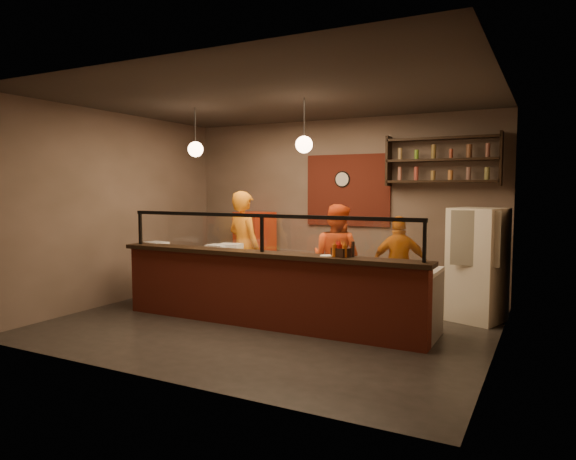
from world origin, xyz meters
The scene contains 29 objects.
floor centered at (0.00, 0.00, 0.00)m, with size 6.00×6.00×0.00m, color black.
ceiling centered at (0.00, 0.00, 3.20)m, with size 6.00×6.00×0.00m, color #332D27.
wall_back centered at (0.00, 2.50, 1.60)m, with size 6.00×6.00×0.00m, color #746055.
wall_left centered at (-3.00, 0.00, 1.60)m, with size 5.00×5.00×0.00m, color #746055.
wall_right centered at (3.00, 0.00, 1.60)m, with size 5.00×5.00×0.00m, color #746055.
wall_front centered at (0.00, -2.50, 1.60)m, with size 6.00×6.00×0.00m, color #746055.
brick_patch centered at (0.20, 2.47, 1.90)m, with size 1.60×0.04×1.30m, color maroon.
service_counter centered at (0.00, -0.30, 0.50)m, with size 4.60×0.25×1.00m, color maroon.
counter_ledge centered at (0.00, -0.30, 1.03)m, with size 4.70×0.37×0.06m, color black.
worktop_cabinet centered at (0.00, 0.20, 0.42)m, with size 4.60×0.75×0.85m, color gray.
worktop centered at (0.00, 0.20, 0.88)m, with size 4.60×0.75×0.05m, color beige.
sneeze_guard centered at (0.00, -0.30, 1.37)m, with size 4.50×0.05×0.52m.
wall_shelving centered at (1.90, 2.32, 2.40)m, with size 1.84×0.28×0.85m.
wall_clock centered at (0.10, 2.46, 2.10)m, with size 0.30×0.30×0.04m, color black.
pendant_left centered at (-1.50, 0.20, 2.55)m, with size 0.24×0.24×0.77m.
pendant_right centered at (0.40, 0.20, 2.55)m, with size 0.24×0.24×0.77m.
cook_left centered at (-1.06, 0.90, 0.95)m, with size 0.69×0.45×1.89m, color orange.
cook_mid centered at (0.57, 1.02, 0.85)m, with size 0.82×0.64×1.69m, color #D94514.
cook_right centered at (1.47, 1.39, 0.76)m, with size 0.89×0.37×1.51m, color orange.
fridge centered at (2.60, 1.45, 0.83)m, with size 0.69×0.64×1.65m, color beige.
red_cooler centered at (-1.60, 2.15, 0.74)m, with size 0.63×0.58×1.47m, color red.
pizza_dough centered at (0.30, 0.26, 0.91)m, with size 0.45×0.45×0.01m, color white.
prep_tub_a centered at (-1.07, 0.16, 0.98)m, with size 0.32×0.26×0.16m, color silver.
prep_tub_b centered at (-0.92, 0.28, 0.99)m, with size 0.34×0.27×0.17m, color silver.
prep_tub_c centered at (-2.15, -0.02, 0.98)m, with size 0.34×0.27×0.17m, color silver.
rolling_pin centered at (-0.66, 0.34, 0.93)m, with size 0.07×0.07×0.40m, color #F6FB29.
condiment_caddy centered at (1.15, -0.28, 1.12)m, with size 0.21×0.16×0.11m, color black.
pepper_mill centered at (1.30, -0.22, 1.16)m, with size 0.04×0.04×0.20m, color black.
small_plate centered at (0.98, -0.32, 1.07)m, with size 0.18×0.18×0.01m, color silver.
Camera 1 is at (3.56, -6.38, 1.93)m, focal length 32.00 mm.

